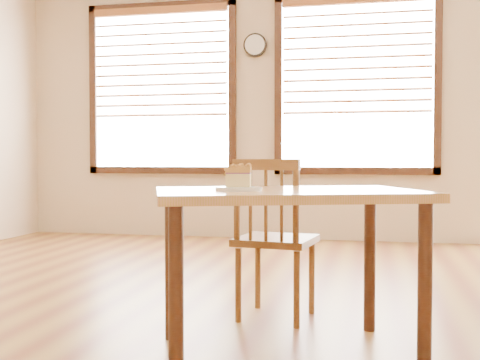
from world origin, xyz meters
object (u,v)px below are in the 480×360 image
(cafe_chair_main, at_px, (274,238))
(cafe_table_main, at_px, (287,213))
(plate, at_px, (239,189))
(wall_clock, at_px, (255,45))
(cake_slice, at_px, (238,175))

(cafe_chair_main, bearing_deg, cafe_table_main, 112.88)
(cafe_table_main, distance_m, plate, 0.25)
(wall_clock, xyz_separation_m, plate, (0.68, -4.01, -1.39))
(cafe_table_main, relative_size, cake_slice, 10.95)
(wall_clock, bearing_deg, cafe_table_main, -77.29)
(cafe_chair_main, relative_size, cake_slice, 7.24)
(cafe_table_main, bearing_deg, cafe_chair_main, 83.93)
(cafe_chair_main, height_order, plate, cafe_chair_main)
(plate, height_order, cake_slice, cake_slice)
(cafe_table_main, bearing_deg, plate, -169.93)
(wall_clock, height_order, cafe_chair_main, wall_clock)
(wall_clock, xyz_separation_m, cafe_chair_main, (0.73, -3.31, -1.70))
(cafe_table_main, relative_size, plate, 6.70)
(wall_clock, height_order, plate, wall_clock)
(cafe_table_main, relative_size, cafe_chair_main, 1.51)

